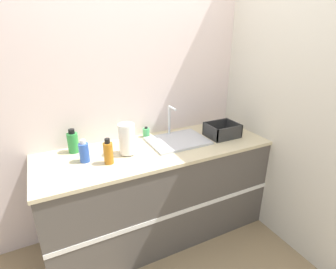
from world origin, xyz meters
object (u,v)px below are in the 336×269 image
(soap_dispenser, at_px, (146,132))
(dish_rack, at_px, (222,132))
(bottle_blue, at_px, (84,152))
(bottle_amber, at_px, (108,152))
(sink, at_px, (177,140))
(bottle_green, at_px, (73,142))
(paper_towel_roll, at_px, (127,139))

(soap_dispenser, bearing_deg, dish_rack, -24.96)
(bottle_blue, relative_size, bottle_amber, 0.90)
(sink, height_order, bottle_green, sink)
(paper_towel_roll, bearing_deg, dish_rack, -2.16)
(bottle_blue, xyz_separation_m, bottle_amber, (0.16, -0.11, 0.01))
(sink, xyz_separation_m, bottle_blue, (-0.83, -0.02, 0.06))
(sink, relative_size, bottle_amber, 2.54)
(dish_rack, height_order, bottle_green, bottle_green)
(bottle_blue, bearing_deg, sink, 1.48)
(dish_rack, distance_m, bottle_green, 1.35)
(paper_towel_roll, distance_m, bottle_blue, 0.34)
(bottle_blue, height_order, soap_dispenser, bottle_blue)
(bottle_blue, bearing_deg, bottle_amber, -34.51)
(bottle_blue, xyz_separation_m, bottle_green, (-0.05, 0.22, 0.01))
(dish_rack, xyz_separation_m, bottle_green, (-1.32, 0.27, 0.04))
(dish_rack, height_order, bottle_amber, bottle_amber)
(dish_rack, bearing_deg, soap_dispenser, 155.04)
(dish_rack, xyz_separation_m, bottle_blue, (-1.27, 0.06, 0.03))
(sink, bearing_deg, bottle_blue, -178.52)
(sink, distance_m, bottle_amber, 0.68)
(paper_towel_roll, xyz_separation_m, bottle_green, (-0.39, 0.24, -0.04))
(bottle_blue, bearing_deg, paper_towel_roll, -3.41)
(bottle_blue, height_order, bottle_green, bottle_green)
(bottle_green, bearing_deg, sink, -12.49)
(dish_rack, xyz_separation_m, soap_dispenser, (-0.66, 0.31, -0.00))
(bottle_amber, distance_m, soap_dispenser, 0.58)
(paper_towel_roll, relative_size, bottle_amber, 1.28)
(sink, relative_size, dish_rack, 1.79)
(bottle_amber, relative_size, soap_dispenser, 2.01)
(sink, bearing_deg, paper_towel_roll, -175.12)
(dish_rack, height_order, bottle_blue, bottle_blue)
(dish_rack, bearing_deg, paper_towel_roll, 177.84)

